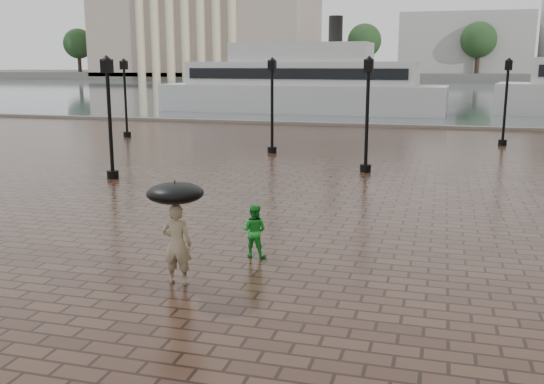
# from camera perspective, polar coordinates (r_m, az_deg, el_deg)

# --- Properties ---
(ground) EXTENTS (300.00, 300.00, 0.00)m
(ground) POSITION_cam_1_polar(r_m,az_deg,el_deg) (12.32, -13.87, -8.50)
(ground) COLOR #382219
(ground) RESTS_ON ground
(harbour_water) EXTENTS (240.00, 240.00, 0.00)m
(harbour_water) POSITION_cam_1_polar(r_m,az_deg,el_deg) (102.25, 12.52, 9.35)
(harbour_water) COLOR #4D565E
(harbour_water) RESTS_ON ground
(quay_edge) EXTENTS (80.00, 0.60, 0.30)m
(quay_edge) POSITION_cam_1_polar(r_m,az_deg,el_deg) (42.61, 7.74, 6.18)
(quay_edge) COLOR slate
(quay_edge) RESTS_ON ground
(far_shore) EXTENTS (300.00, 60.00, 2.00)m
(far_shore) POSITION_cam_1_polar(r_m,az_deg,el_deg) (170.12, 13.91, 10.57)
(far_shore) COLOR #4C4C47
(far_shore) RESTS_ON ground
(museum) EXTENTS (57.00, 32.50, 26.00)m
(museum) POSITION_cam_1_polar(r_m,az_deg,el_deg) (166.42, -6.05, 15.27)
(museum) COLOR gray
(museum) RESTS_ON ground
(far_trees) EXTENTS (188.00, 8.00, 13.50)m
(far_trees) POSITION_cam_1_polar(r_m,az_deg,el_deg) (148.20, 13.77, 13.67)
(far_trees) COLOR #2D2119
(far_trees) RESTS_ON ground
(street_lamps) EXTENTS (21.44, 14.44, 4.40)m
(street_lamps) POSITION_cam_1_polar(r_m,az_deg,el_deg) (28.64, 0.57, 8.16)
(street_lamps) COLOR black
(street_lamps) RESTS_ON ground
(adult_pedestrian) EXTENTS (0.62, 0.44, 1.61)m
(adult_pedestrian) POSITION_cam_1_polar(r_m,az_deg,el_deg) (11.94, -8.94, -4.87)
(adult_pedestrian) COLOR tan
(adult_pedestrian) RESTS_ON ground
(child_pedestrian) EXTENTS (0.61, 0.48, 1.20)m
(child_pedestrian) POSITION_cam_1_polar(r_m,az_deg,el_deg) (13.50, -1.69, -3.67)
(child_pedestrian) COLOR green
(child_pedestrian) RESTS_ON ground
(ferry_near) EXTENTS (25.20, 6.88, 8.20)m
(ferry_near) POSITION_cam_1_polar(r_m,az_deg,el_deg) (54.28, 2.77, 10.11)
(ferry_near) COLOR silver
(ferry_near) RESTS_ON ground
(umbrella) EXTENTS (1.10, 1.10, 1.12)m
(umbrella) POSITION_cam_1_polar(r_m,az_deg,el_deg) (11.69, -9.10, -0.11)
(umbrella) COLOR black
(umbrella) RESTS_ON ground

